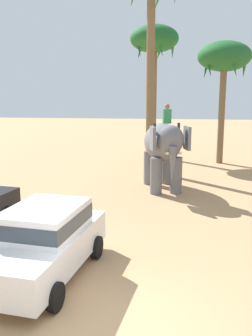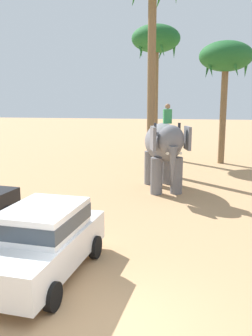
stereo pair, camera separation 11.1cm
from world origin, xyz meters
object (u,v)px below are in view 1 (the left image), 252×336
at_px(palm_tree_behind_elephant, 154,43).
at_px(elephant_with_mahout, 163,146).
at_px(palm_tree_near_hut, 224,60).
at_px(car_sedan_foreground, 45,239).

bearing_deg(palm_tree_behind_elephant, elephant_with_mahout, -83.37).
bearing_deg(palm_tree_behind_elephant, palm_tree_near_hut, -22.83).
relative_size(elephant_with_mahout, palm_tree_behind_elephant, 0.46).
bearing_deg(palm_tree_near_hut, elephant_with_mahout, -114.28).
relative_size(car_sedan_foreground, palm_tree_near_hut, 0.58).
height_order(palm_tree_behind_elephant, palm_tree_near_hut, palm_tree_behind_elephant).
xyz_separation_m(car_sedan_foreground, elephant_with_mahout, (2.43, 8.63, 1.06)).
distance_m(car_sedan_foreground, palm_tree_behind_elephant, 18.98).
height_order(car_sedan_foreground, palm_tree_behind_elephant, palm_tree_behind_elephant).
bearing_deg(palm_tree_behind_elephant, car_sedan_foreground, -94.42).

